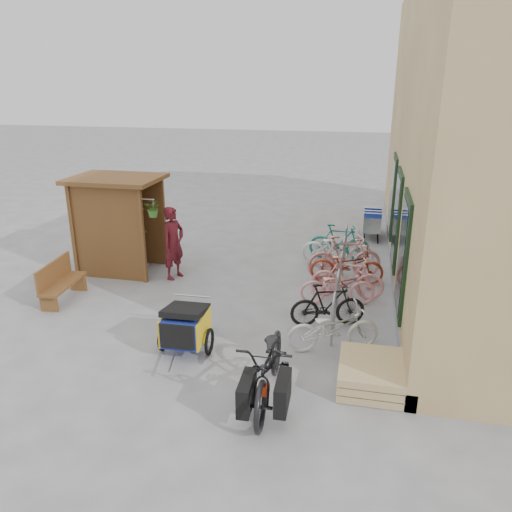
% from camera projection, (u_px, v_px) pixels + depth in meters
% --- Properties ---
extents(ground, '(80.00, 80.00, 0.00)m').
position_uv_depth(ground, '(215.00, 326.00, 9.87)').
color(ground, '#9C9C9F').
extents(kiosk, '(2.49, 1.65, 2.40)m').
position_uv_depth(kiosk, '(115.00, 211.00, 12.29)').
color(kiosk, brown).
rests_on(kiosk, ground).
extents(bike_rack, '(0.05, 5.35, 0.86)m').
position_uv_depth(bike_rack, '(341.00, 269.00, 11.44)').
color(bike_rack, '#A5A8AD').
rests_on(bike_rack, ground).
extents(pallet_stack, '(1.00, 1.20, 0.40)m').
position_uv_depth(pallet_stack, '(371.00, 374.00, 7.90)').
color(pallet_stack, tan).
rests_on(pallet_stack, ground).
extents(bench, '(0.55, 1.45, 0.90)m').
position_uv_depth(bench, '(60.00, 281.00, 10.90)').
color(bench, brown).
rests_on(bench, ground).
extents(shopping_carts, '(0.53, 1.47, 0.96)m').
position_uv_depth(shopping_carts, '(372.00, 220.00, 15.29)').
color(shopping_carts, silver).
rests_on(shopping_carts, ground).
extents(child_trailer, '(0.93, 1.57, 0.92)m').
position_uv_depth(child_trailer, '(185.00, 325.00, 8.82)').
color(child_trailer, navy).
rests_on(child_trailer, ground).
extents(cargo_bike, '(0.85, 2.23, 1.16)m').
position_uv_depth(cargo_bike, '(270.00, 367.00, 7.42)').
color(cargo_bike, black).
rests_on(cargo_bike, ground).
extents(person_kiosk, '(0.63, 0.76, 1.78)m').
position_uv_depth(person_kiosk, '(174.00, 243.00, 12.02)').
color(person_kiosk, maroon).
rests_on(person_kiosk, ground).
extents(bike_0, '(1.76, 1.10, 0.87)m').
position_uv_depth(bike_0, '(333.00, 328.00, 8.87)').
color(bike_0, silver).
rests_on(bike_0, ground).
extents(bike_1, '(1.54, 0.84, 0.89)m').
position_uv_depth(bike_1, '(328.00, 305.00, 9.77)').
color(bike_1, black).
rests_on(bike_1, ground).
extents(bike_2, '(1.69, 0.86, 0.85)m').
position_uv_depth(bike_2, '(338.00, 286.00, 10.72)').
color(bike_2, pink).
rests_on(bike_2, ground).
extents(bike_3, '(1.61, 0.47, 0.97)m').
position_uv_depth(bike_3, '(347.00, 278.00, 11.00)').
color(bike_3, pink).
rests_on(bike_3, ground).
extents(bike_4, '(1.76, 0.71, 0.90)m').
position_uv_depth(bike_4, '(347.00, 265.00, 11.83)').
color(bike_4, maroon).
rests_on(bike_4, ground).
extents(bike_5, '(1.89, 1.03, 1.09)m').
position_uv_depth(bike_5, '(344.00, 257.00, 12.09)').
color(bike_5, pink).
rests_on(bike_5, ground).
extents(bike_6, '(1.88, 0.68, 0.98)m').
position_uv_depth(bike_6, '(338.00, 248.00, 12.91)').
color(bike_6, silver).
rests_on(bike_6, ground).
extents(bike_7, '(1.63, 0.47, 0.97)m').
position_uv_depth(bike_7, '(339.00, 242.00, 13.42)').
color(bike_7, '#1D7568').
rests_on(bike_7, ground).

